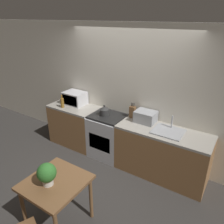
{
  "coord_description": "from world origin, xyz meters",
  "views": [
    {
      "loc": [
        1.91,
        -2.47,
        2.7
      ],
      "look_at": [
        -0.1,
        0.64,
        1.05
      ],
      "focal_mm": 35.0,
      "sensor_mm": 36.0,
      "label": 1
    }
  ],
  "objects_px": {
    "toaster_oven": "(145,117)",
    "dining_table": "(56,188)",
    "stove_range": "(108,136)",
    "bottle": "(62,103)",
    "kettle": "(104,111)",
    "microwave": "(75,98)"
  },
  "relations": [
    {
      "from": "stove_range",
      "to": "microwave",
      "type": "relative_size",
      "value": 1.93
    },
    {
      "from": "kettle",
      "to": "microwave",
      "type": "distance_m",
      "value": 0.88
    },
    {
      "from": "stove_range",
      "to": "bottle",
      "type": "distance_m",
      "value": 1.19
    },
    {
      "from": "microwave",
      "to": "bottle",
      "type": "xyz_separation_m",
      "value": [
        -0.1,
        -0.29,
        -0.03
      ]
    },
    {
      "from": "bottle",
      "to": "kettle",
      "type": "bearing_deg",
      "value": 9.56
    },
    {
      "from": "kettle",
      "to": "toaster_oven",
      "type": "height_order",
      "value": "kettle"
    },
    {
      "from": "microwave",
      "to": "bottle",
      "type": "bearing_deg",
      "value": -108.72
    },
    {
      "from": "stove_range",
      "to": "bottle",
      "type": "relative_size",
      "value": 3.19
    },
    {
      "from": "kettle",
      "to": "bottle",
      "type": "distance_m",
      "value": 0.98
    },
    {
      "from": "kettle",
      "to": "bottle",
      "type": "bearing_deg",
      "value": -170.44
    },
    {
      "from": "bottle",
      "to": "dining_table",
      "type": "height_order",
      "value": "bottle"
    },
    {
      "from": "stove_range",
      "to": "toaster_oven",
      "type": "distance_m",
      "value": 0.93
    },
    {
      "from": "dining_table",
      "to": "stove_range",
      "type": "bearing_deg",
      "value": 101.78
    },
    {
      "from": "toaster_oven",
      "to": "dining_table",
      "type": "relative_size",
      "value": 0.49
    },
    {
      "from": "stove_range",
      "to": "toaster_oven",
      "type": "height_order",
      "value": "toaster_oven"
    },
    {
      "from": "stove_range",
      "to": "bottle",
      "type": "height_order",
      "value": "bottle"
    },
    {
      "from": "dining_table",
      "to": "microwave",
      "type": "bearing_deg",
      "value": 124.96
    },
    {
      "from": "kettle",
      "to": "microwave",
      "type": "relative_size",
      "value": 0.45
    },
    {
      "from": "toaster_oven",
      "to": "bottle",
      "type": "bearing_deg",
      "value": -169.72
    },
    {
      "from": "toaster_oven",
      "to": "dining_table",
      "type": "height_order",
      "value": "toaster_oven"
    },
    {
      "from": "stove_range",
      "to": "microwave",
      "type": "xyz_separation_m",
      "value": [
        -0.94,
        0.11,
        0.59
      ]
    },
    {
      "from": "microwave",
      "to": "dining_table",
      "type": "relative_size",
      "value": 0.61
    }
  ]
}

